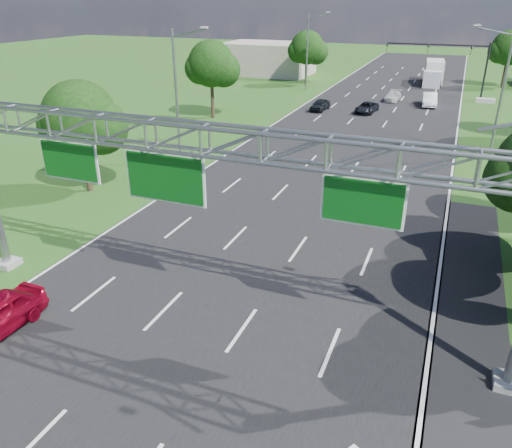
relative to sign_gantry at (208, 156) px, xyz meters
The scene contains 18 objects.
ground 19.28m from the sign_gantry, 91.05° to the left, with size 220.00×220.00×0.00m, color #2B5218.
road 19.28m from the sign_gantry, 91.05° to the left, with size 18.00×180.00×0.02m, color black.
road_flare 12.20m from the sign_gantry, 11.47° to the left, with size 3.00×30.00×0.02m, color black.
sign_gantry is the anchor object (origin of this frame).
traffic_signal 53.51m from the sign_gantry, 82.32° to the left, with size 12.21×0.24×7.00m.
streetlight_l_near 21.47m from the sign_gantry, 122.87° to the left, with size 2.97×0.22×10.16m.
streetlight_l_far 54.28m from the sign_gantry, 102.38° to the left, with size 2.97×0.22×10.16m.
streetlight_r_mid 30.10m from the sign_gantry, 68.60° to the left, with size 2.97×0.22×10.16m.
tree_verge_la 17.56m from the sign_gantry, 144.84° to the left, with size 5.76×4.80×7.40m.
tree_verge_lb 36.85m from the sign_gantry, 116.19° to the left, with size 5.76×4.80×8.06m.
tree_verge_lc 59.56m from the sign_gantry, 102.86° to the left, with size 5.76×4.80×7.62m.
tree_verge_re 67.48m from the sign_gantry, 78.24° to the left, with size 5.76×4.80×7.84m.
building_left 69.82m from the sign_gantry, 108.69° to the left, with size 14.00×10.00×5.00m, color #A19587.
car_queue_a 50.38m from the sign_gantry, 89.48° to the left, with size 1.63×4.02×1.17m, color silver.
car_queue_b 42.27m from the sign_gantry, 91.82° to the left, with size 1.93×4.18×1.16m, color black.
car_queue_c 42.01m from the sign_gantry, 99.08° to the left, with size 1.52×3.77×1.28m, color black.
car_queue_d 49.01m from the sign_gantry, 84.17° to the left, with size 1.62×4.64×1.53m, color white.
box_truck 65.97m from the sign_gantry, 86.37° to the left, with size 3.01×8.84×3.28m.
Camera 1 is at (8.37, -3.43, 12.19)m, focal length 35.00 mm.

